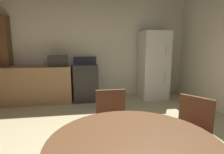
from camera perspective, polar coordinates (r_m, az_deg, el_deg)
The scene contains 8 objects.
wall_back at distance 5.14m, azimuth -6.10°, elevation 9.07°, with size 5.45×0.12×2.70m, color beige.
kitchen_counter at distance 4.98m, azimuth -22.98°, elevation -2.17°, with size 1.88×0.60×0.90m, color #9E754C.
pantry_column at distance 5.28m, azimuth -30.59°, elevation 4.48°, with size 0.44×0.36×2.10m, color brown.
oven_range at distance 4.84m, azimuth -8.00°, elevation -1.58°, with size 0.60×0.60×1.10m.
refrigerator at distance 5.08m, azimuth 12.50°, elevation 3.56°, with size 0.68×0.68×1.76m.
microwave at distance 4.78m, azimuth -16.12°, elevation 4.80°, with size 0.44×0.32×0.26m, color #2D2B28.
chair_northeast at distance 2.31m, azimuth 22.71°, elevation -14.97°, with size 0.56×0.56×0.87m.
chair_north at distance 2.40m, azimuth -0.00°, elevation -13.14°, with size 0.40×0.40×0.87m.
Camera 1 is at (-0.30, -1.97, 1.45)m, focal length 30.05 mm.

